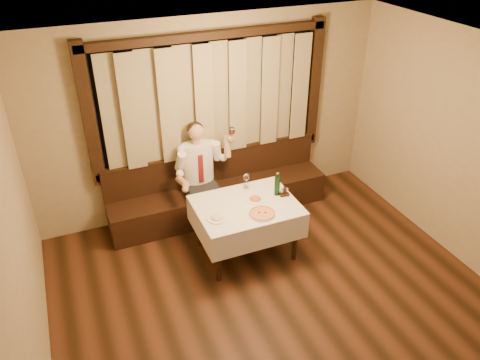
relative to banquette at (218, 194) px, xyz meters
name	(u,v)px	position (x,y,z in m)	size (l,w,h in m)	color
room	(274,181)	(0.00, -1.75, 1.19)	(5.01, 6.01, 2.81)	black
banquette	(218,194)	(0.00, 0.00, 0.00)	(3.20, 0.61, 0.94)	black
dining_table	(246,211)	(0.00, -1.02, 0.34)	(1.27, 0.97, 0.76)	black
pizza	(262,213)	(0.09, -1.30, 0.46)	(0.34, 0.34, 0.04)	white
pasta_red	(255,198)	(0.15, -0.98, 0.48)	(0.24, 0.24, 0.08)	white
pasta_cream	(217,216)	(-0.44, -1.17, 0.48)	(0.24, 0.24, 0.08)	white
green_bottle	(277,185)	(0.45, -0.97, 0.58)	(0.07, 0.07, 0.32)	#0D3E18
table_wine_glass	(246,178)	(0.15, -0.67, 0.60)	(0.08, 0.08, 0.21)	white
cruet_caddy	(284,193)	(0.53, -1.03, 0.49)	(0.13, 0.07, 0.13)	black
seated_man	(200,168)	(-0.29, -0.09, 0.54)	(0.84, 0.62, 1.49)	black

